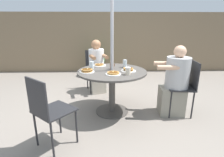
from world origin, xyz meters
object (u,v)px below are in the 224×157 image
Objects in this scene: diner_east at (174,84)px; pancake_plate_a at (128,70)px; pancake_plate_b at (87,71)px; pancake_plate_d at (113,73)px; patio_chair_south at (95,67)px; patio_chair_north at (48,109)px; pancake_plate_c at (100,65)px; syrup_bottle at (112,66)px; drinking_glass_a at (125,64)px; potted_shrub at (95,61)px; patio_chair_east at (185,84)px; diner_south at (97,69)px; coffee_cup at (128,71)px; patio_table at (112,79)px; drinking_glass_b at (92,65)px.

diner_east is 0.79m from pancake_plate_a.
pancake_plate_d is (0.40, -0.14, -0.01)m from pancake_plate_b.
diner_east reaches higher than pancake_plate_d.
patio_chair_south is at bearing 53.16° from diner_east.
pancake_plate_d is at bearing 81.09° from patio_chair_north.
pancake_plate_c is (-1.22, 0.44, 0.23)m from diner_east.
syrup_bottle is at bearing 24.74° from pancake_plate_b.
pancake_plate_c is at bearing 163.72° from drinking_glass_a.
pancake_plate_b is at bearing -112.16° from pancake_plate_c.
pancake_plate_d is 0.31× the size of potted_shrub.
pancake_plate_b is (0.37, 0.82, 0.23)m from patio_chair_north.
diner_east reaches higher than drinking_glass_a.
diner_east is (-0.17, 0.02, -0.01)m from patio_chair_east.
patio_chair_north is 6.74× the size of drinking_glass_a.
coffee_cup is at bearing 96.19° from diner_south.
patio_chair_north is at bearing 61.48° from patio_chair_south.
patio_chair_north is at bearing 119.93° from diner_east.
pancake_plate_a is at bearing 91.73° from patio_chair_east.
pancake_plate_a is (0.26, -0.05, 0.17)m from patio_table.
drinking_glass_b is at bearing 135.79° from pancake_plate_d.
syrup_bottle is (-0.01, 0.32, 0.04)m from pancake_plate_d.
patio_chair_south is (-0.35, 1.13, -0.06)m from patio_table.
syrup_bottle is at bearing -151.01° from drinking_glass_a.
patio_chair_east and patio_chair_south have the same top height.
pancake_plate_c reaches higher than potted_shrub.
drinking_glass_a reaches higher than pancake_plate_a.
patio_chair_north is 3.84× the size of pancake_plate_b.
pancake_plate_c is (0.08, -0.62, 0.21)m from diner_south.
pancake_plate_b is at bearing -153.65° from drinking_glass_a.
patio_chair_south is (-1.35, 1.22, 0.01)m from diner_east.
patio_chair_east is 7.97× the size of coffee_cup.
potted_shrub is at bearing 123.81° from patio_chair_north.
diner_east is (1.77, 0.81, -0.01)m from patio_chair_north.
potted_shrub is at bearing 104.29° from coffee_cup.
pancake_plate_d is 1.78× the size of drinking_glass_b.
patio_table is 4.79× the size of pancake_plate_c.
syrup_bottle is (0.30, -0.88, 0.26)m from diner_south.
patio_table is 1.25× the size of patio_chair_north.
patio_table is 7.22× the size of syrup_bottle.
patio_chair_east is 3.84× the size of pancake_plate_c.
pancake_plate_a is (0.56, -1.02, 0.22)m from diner_south.
diner_south is at bearing 118.56° from pancake_plate_a.
diner_east is 1.27× the size of patio_chair_south.
drinking_glass_b is at bearing -87.79° from potted_shrub.
syrup_bottle is at bearing 85.54° from patio_chair_east.
drinking_glass_b reaches higher than pancake_plate_d.
potted_shrub is (-0.07, 1.14, -0.09)m from patio_chair_south.
drinking_glass_b is at bearing -168.26° from drinking_glass_a.
patio_chair_south is 5.79× the size of syrup_bottle.
coffee_cup is at bearing -53.78° from pancake_plate_c.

